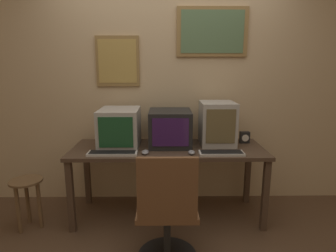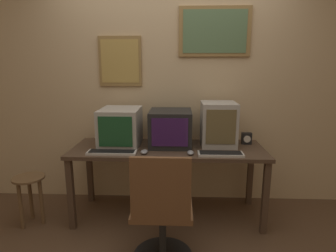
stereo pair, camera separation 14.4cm
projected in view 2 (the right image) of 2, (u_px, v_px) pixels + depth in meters
The scene contains 12 objects.
wall_back at pixel (170, 86), 3.11m from camera, with size 8.00×0.08×2.60m.
desk at pixel (168, 155), 2.81m from camera, with size 1.90×0.67×0.74m.
monitor_left at pixel (121, 127), 2.84m from camera, with size 0.39×0.48×0.38m.
monitor_center at pixel (171, 128), 2.85m from camera, with size 0.42×0.45×0.36m.
monitor_right at pixel (218, 124), 2.85m from camera, with size 0.34×0.38×0.44m.
keyboard_main at pixel (112, 152), 2.60m from camera, with size 0.46×0.14×0.03m.
keyboard_side at pixel (221, 154), 2.56m from camera, with size 0.41×0.15×0.03m.
mouse_near_keyboard at pixel (144, 152), 2.60m from camera, with size 0.07×0.11×0.03m.
mouse_far_corner at pixel (190, 153), 2.57m from camera, with size 0.06×0.10×0.03m.
desk_clock at pixel (247, 138), 2.91m from camera, with size 0.10×0.06×0.12m.
office_chair at pixel (162, 217), 2.15m from camera, with size 0.48×0.48×0.93m.
side_stool at pixel (30, 190), 2.72m from camera, with size 0.30×0.30×0.49m.
Camera 2 is at (0.11, -1.96, 1.54)m, focal length 30.00 mm.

